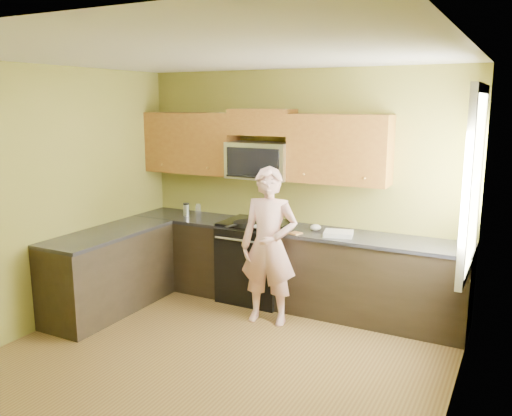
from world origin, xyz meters
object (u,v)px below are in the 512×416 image
Objects in this scene: frying_pan at (244,226)px; stove at (256,261)px; microwave at (261,178)px; travel_mug at (186,216)px; woman at (269,246)px; butter_tub at (271,230)px.

stove is at bearing 109.67° from frying_pan.
microwave is 4.69× the size of travel_mug.
microwave reaches higher than stove.
frying_pan is 2.69× the size of travel_mug.
stove is 1.09m from travel_mug.
frying_pan is (-0.44, 0.27, 0.11)m from woman.
microwave reaches higher than frying_pan.
travel_mug is at bearing 150.13° from woman.
travel_mug reaches higher than stove.
microwave is (0.00, 0.12, 0.97)m from stove.
microwave is 0.66m from butter_tub.
woman is 1.52m from travel_mug.
butter_tub reaches higher than stove.
woman is at bearing -67.52° from butter_tub.
frying_pan reaches higher than butter_tub.
stove is 2.18× the size of frying_pan.
woman is 0.53m from frying_pan.
frying_pan is 1.02m from travel_mug.
woman is at bearing -50.57° from stove.
woman reaches higher than microwave.
woman is 10.33× the size of travel_mug.
microwave is 6.86× the size of butter_tub.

